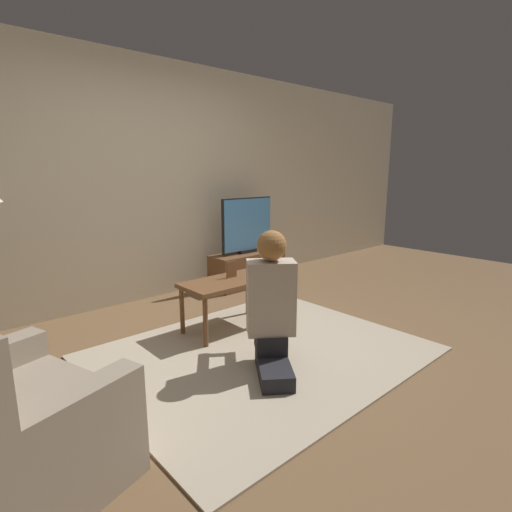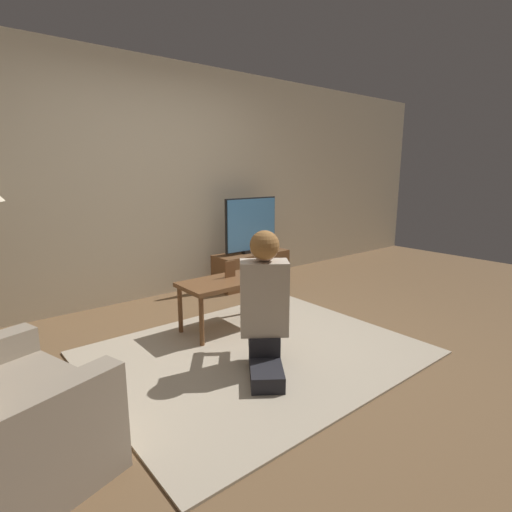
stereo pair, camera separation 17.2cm
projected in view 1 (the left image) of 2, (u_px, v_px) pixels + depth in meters
ground_plane at (261, 353)px, 3.17m from camera, size 10.00×10.00×0.00m
wall_back at (141, 182)px, 4.30m from camera, size 10.00×0.06×2.60m
rug at (261, 353)px, 3.16m from camera, size 2.41×1.96×0.02m
tv_stand at (248, 269)px, 5.02m from camera, size 0.98×0.36×0.42m
tv at (247, 225)px, 4.91m from camera, size 0.76×0.08×0.68m
coffee_table at (228, 286)px, 3.55m from camera, size 0.83×0.44×0.47m
armchair at (7, 430)px, 1.77m from camera, size 0.95×1.07×0.90m
person_kneeling at (271, 300)px, 2.84m from camera, size 0.68×0.81×1.01m
picture_frame at (232, 269)px, 3.61m from camera, size 0.11×0.01×0.15m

